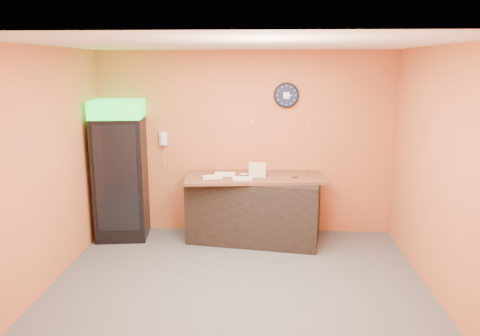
{
  "coord_description": "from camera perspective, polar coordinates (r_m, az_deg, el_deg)",
  "views": [
    {
      "loc": [
        0.28,
        -5.09,
        2.58
      ],
      "look_at": [
        -0.01,
        0.6,
        1.32
      ],
      "focal_mm": 35.0,
      "sensor_mm": 36.0,
      "label": 1
    }
  ],
  "objects": [
    {
      "name": "prep_counter",
      "position": [
        6.99,
        1.75,
        -5.06
      ],
      "size": [
        2.01,
        1.14,
        0.95
      ],
      "primitive_type": "cube",
      "rotation": [
        0.0,
        0.0,
        -0.16
      ],
      "color": "black",
      "rests_on": "floor"
    },
    {
      "name": "butcher_paper",
      "position": [
        6.86,
        1.78,
        -1.12
      ],
      "size": [
        2.08,
        1.03,
        0.04
      ],
      "primitive_type": "cube",
      "rotation": [
        0.0,
        0.0,
        0.09
      ],
      "color": "brown",
      "rests_on": "prep_counter"
    },
    {
      "name": "sub_roll_stack",
      "position": [
        6.77,
        2.14,
        -0.24
      ],
      "size": [
        0.25,
        0.11,
        0.21
      ],
      "rotation": [
        0.0,
        0.0,
        -0.11
      ],
      "color": "beige",
      "rests_on": "butcher_paper"
    },
    {
      "name": "back_wall",
      "position": [
        7.19,
        0.6,
        3.02
      ],
      "size": [
        4.5,
        0.02,
        2.8
      ],
      "primitive_type": "cube",
      "color": "#D16B3B",
      "rests_on": "floor"
    },
    {
      "name": "right_wall",
      "position": [
        5.58,
        23.47,
        -0.79
      ],
      "size": [
        0.02,
        4.0,
        2.8
      ],
      "primitive_type": "cube",
      "color": "#D16B3B",
      "rests_on": "floor"
    },
    {
      "name": "wall_clock",
      "position": [
        7.08,
        5.67,
        8.82
      ],
      "size": [
        0.38,
        0.06,
        0.38
      ],
      "color": "black",
      "rests_on": "back_wall"
    },
    {
      "name": "wrapped_sandwich_left",
      "position": [
        6.7,
        -3.4,
        -1.12
      ],
      "size": [
        0.3,
        0.18,
        0.04
      ],
      "primitive_type": "cube",
      "rotation": [
        0.0,
        0.0,
        0.28
      ],
      "color": "silver",
      "rests_on": "butcher_paper"
    },
    {
      "name": "wrapped_sandwich_mid",
      "position": [
        6.6,
        0.3,
        -1.31
      ],
      "size": [
        0.29,
        0.13,
        0.04
      ],
      "primitive_type": "cube",
      "rotation": [
        0.0,
        0.0,
        0.08
      ],
      "color": "silver",
      "rests_on": "butcher_paper"
    },
    {
      "name": "ceiling",
      "position": [
        5.1,
        -0.27,
        14.93
      ],
      "size": [
        4.5,
        4.0,
        0.02
      ],
      "primitive_type": "cube",
      "color": "white",
      "rests_on": "back_wall"
    },
    {
      "name": "left_wall",
      "position": [
        5.8,
        -23.04,
        -0.29
      ],
      "size": [
        0.02,
        4.0,
        2.8
      ],
      "primitive_type": "cube",
      "color": "#D16B3B",
      "rests_on": "floor"
    },
    {
      "name": "beverage_cooler",
      "position": [
        7.2,
        -14.46,
        -0.48
      ],
      "size": [
        0.81,
        0.82,
        2.08
      ],
      "rotation": [
        0.0,
        0.0,
        0.12
      ],
      "color": "black",
      "rests_on": "floor"
    },
    {
      "name": "kitchen_tool",
      "position": [
        6.92,
        1.13,
        -0.6
      ],
      "size": [
        0.05,
        0.05,
        0.05
      ],
      "primitive_type": "cylinder",
      "color": "silver",
      "rests_on": "butcher_paper"
    },
    {
      "name": "wrapped_sandwich_right",
      "position": [
        6.86,
        -1.86,
        -0.76
      ],
      "size": [
        0.31,
        0.14,
        0.04
      ],
      "primitive_type": "cube",
      "rotation": [
        0.0,
        0.0,
        -0.08
      ],
      "color": "silver",
      "rests_on": "butcher_paper"
    },
    {
      "name": "floor",
      "position": [
        5.71,
        -0.24,
        -14.39
      ],
      "size": [
        4.5,
        4.5,
        0.0
      ],
      "primitive_type": "plane",
      "color": "#47474C",
      "rests_on": "ground"
    },
    {
      "name": "wall_phone",
      "position": [
        7.28,
        -9.32,
        3.55
      ],
      "size": [
        0.11,
        0.1,
        0.2
      ],
      "color": "white",
      "rests_on": "back_wall"
    }
  ]
}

